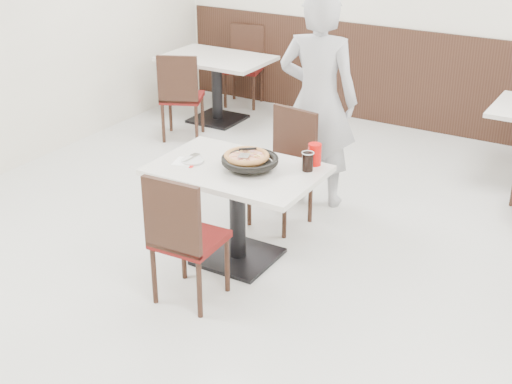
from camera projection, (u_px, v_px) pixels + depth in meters
The scene contains 19 objects.
floor at pixel (259, 264), 5.35m from camera, with size 7.00×7.00×0.00m, color #B6B6B1.
wall_back at pixel (427, 2), 7.49m from camera, with size 6.00×0.04×2.80m, color beige.
wainscot_back at pixel (419, 81), 7.83m from camera, with size 5.90×0.03×1.10m, color black.
main_table at pixel (238, 214), 5.27m from camera, with size 1.20×0.80×0.75m, color beige, non-canonical shape.
chair_near at pixel (190, 236), 4.75m from camera, with size 0.42×0.42×0.95m, color black, non-canonical shape.
chair_far at pixel (280, 171), 5.76m from camera, with size 0.42×0.42×0.95m, color black, non-canonical shape.
trivet at pixel (245, 164), 5.12m from camera, with size 0.12×0.12×0.04m, color black.
pizza_pan at pixel (250, 164), 5.07m from camera, with size 0.32×0.32×0.01m, color black.
pizza at pixel (246, 158), 5.11m from camera, with size 0.29×0.29×0.02m, color #C38445.
pizza_server at pixel (244, 156), 5.07m from camera, with size 0.07×0.09×0.00m, color silver.
napkin at pixel (186, 162), 5.20m from camera, with size 0.16×0.16×0.00m, color white.
side_plate at pixel (193, 161), 5.20m from camera, with size 0.16×0.16×0.01m, color silver.
fork at pixel (191, 159), 5.21m from camera, with size 0.02×0.17×0.00m, color silver.
cola_glass at pixel (308, 162), 5.03m from camera, with size 0.08×0.08×0.13m, color black.
red_cup at pixel (315, 154), 5.13m from camera, with size 0.10×0.10×0.16m, color red.
diner_person at pixel (318, 101), 5.97m from camera, with size 0.67×0.44×1.85m, color #BAB9BF.
bg_table_left at pixel (217, 89), 8.16m from camera, with size 1.20×0.80×0.75m, color beige, non-canonical shape.
bg_chair_left_near at pixel (182, 95), 7.61m from camera, with size 0.42×0.42×0.95m, color black, non-canonical shape.
bg_chair_left_far at pixel (243, 67), 8.65m from camera, with size 0.42×0.42×0.95m, color black, non-canonical shape.
Camera 1 is at (2.34, -3.99, 2.75)m, focal length 50.00 mm.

